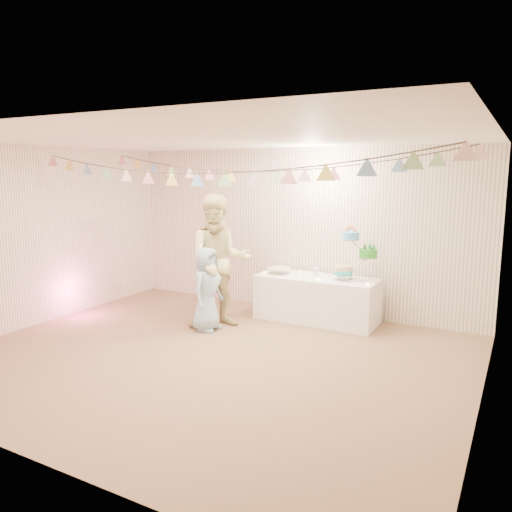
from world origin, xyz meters
The scene contains 23 objects.
floor centered at (0.00, 0.00, 0.00)m, with size 6.00×6.00×0.00m, color brown.
ceiling centered at (0.00, 0.00, 2.60)m, with size 6.00×6.00×0.00m, color white.
back_wall centered at (0.00, 2.50, 1.30)m, with size 6.00×6.00×0.00m, color white.
front_wall centered at (0.00, -2.50, 1.30)m, with size 6.00×6.00×0.00m, color white.
left_wall centered at (-3.00, 0.00, 1.30)m, with size 5.00×5.00×0.00m, color white.
right_wall centered at (3.00, 0.00, 1.30)m, with size 5.00×5.00×0.00m, color white.
table centered at (0.57, 2.04, 0.34)m, with size 1.81×0.72×0.68m, color white.
cake_stand centered at (1.12, 2.09, 1.11)m, with size 0.65×0.38×0.73m, color silver, non-canonical shape.
cake_bottom centered at (0.97, 2.03, 0.84)m, with size 0.31×0.31×0.15m, color #2BC2CD, non-canonical shape.
cake_middle centered at (1.30, 2.18, 1.11)m, with size 0.27×0.27×0.22m, color #228E1F, non-canonical shape.
cake_top_tier centered at (1.06, 2.06, 1.38)m, with size 0.25×0.25×0.19m, color #50AEFD, non-canonical shape.
platter centered at (-0.04, 1.99, 0.76)m, with size 0.37×0.37×0.02m, color white.
posy centered at (0.52, 2.09, 0.82)m, with size 0.13×0.13×0.15m, color white, non-canonical shape.
person_adult_a centered at (-0.88, 1.53, 0.95)m, with size 0.69×0.46×1.90m, color tan.
person_adult_b centered at (-0.57, 1.11, 0.96)m, with size 0.93×0.72×1.91m, color #D6C784.
person_child centered at (-0.63, 0.88, 0.60)m, with size 0.58×0.38×1.19m, color #8FB6CB.
bunting_back centered at (0.00, 1.10, 2.35)m, with size 5.60×1.10×0.40m, color pink, non-canonical shape.
bunting_front centered at (0.00, -0.20, 2.32)m, with size 5.60×0.90×0.36m, color #72A5E5, non-canonical shape.
tealight_0 centered at (-0.23, 1.89, 0.69)m, with size 0.04×0.04×0.03m, color #FFD88C.
tealight_1 centered at (0.22, 2.22, 0.69)m, with size 0.04×0.04×0.03m, color #FFD88C.
tealight_2 centered at (0.67, 1.82, 0.69)m, with size 0.04×0.04×0.03m, color #FFD88C.
tealight_3 centered at (0.92, 2.26, 0.69)m, with size 0.04×0.04×0.03m, color #FFD88C.
tealight_4 centered at (1.39, 1.86, 0.69)m, with size 0.04×0.04×0.03m, color #FFD88C.
Camera 1 is at (3.25, -4.82, 2.24)m, focal length 35.00 mm.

